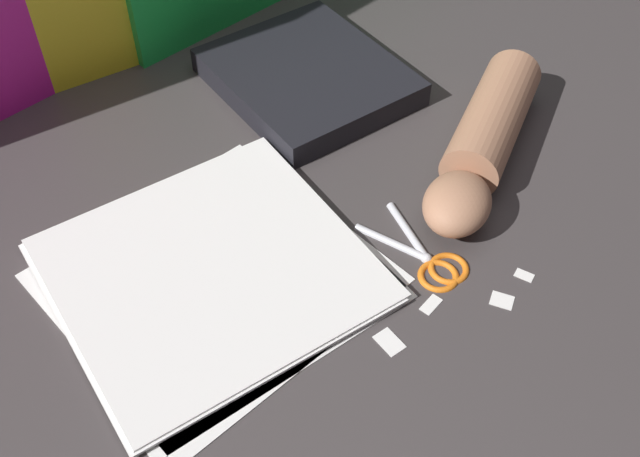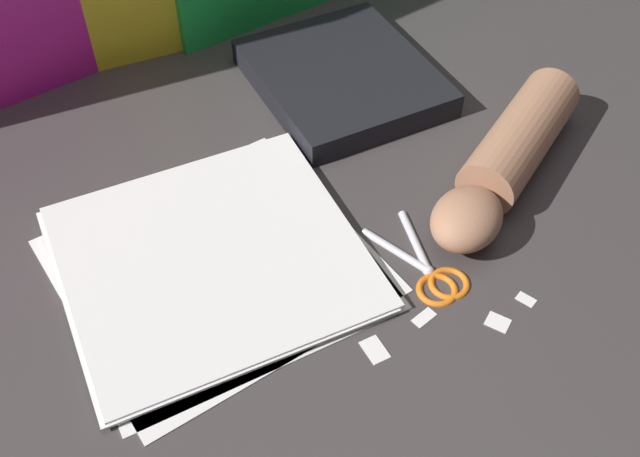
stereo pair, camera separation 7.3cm
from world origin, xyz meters
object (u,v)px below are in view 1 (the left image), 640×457
Objects in this scene: scissors at (428,257)px; hand_forearm at (485,141)px; book_closed at (308,77)px; paper_stack at (212,273)px.

scissors is 0.17m from hand_forearm.
book_closed is at bearing 76.00° from scissors.
book_closed is 0.85× the size of hand_forearm.
paper_stack is 0.23m from scissors.
hand_forearm is (0.15, 0.07, 0.03)m from scissors.
book_closed is 0.32m from scissors.
hand_forearm is at bearing -7.65° from paper_stack.
book_closed is 1.85× the size of scissors.
scissors is 0.46× the size of hand_forearm.
paper_stack is at bearing 172.35° from hand_forearm.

